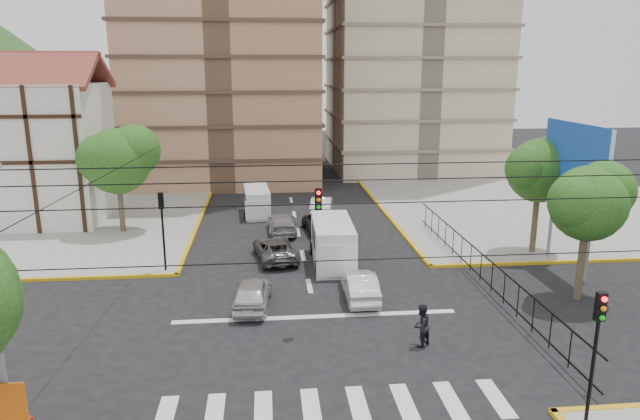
{
  "coord_description": "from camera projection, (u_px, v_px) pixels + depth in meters",
  "views": [
    {
      "loc": [
        -2.14,
        -22.82,
        11.08
      ],
      "look_at": [
        0.59,
        5.31,
        4.0
      ],
      "focal_mm": 32.0,
      "sensor_mm": 36.0,
      "label": 1
    }
  ],
  "objects": [
    {
      "name": "ground",
      "position": [
        318.0,
        328.0,
        24.92
      ],
      "size": [
        160.0,
        160.0,
        0.0
      ],
      "primitive_type": "plane",
      "color": "black",
      "rests_on": "ground"
    },
    {
      "name": "traffic_light_se",
      "position": [
        597.0,
        337.0,
        17.37
      ],
      "size": [
        0.28,
        0.22,
        4.4
      ],
      "color": "black",
      "rests_on": "ground"
    },
    {
      "name": "park_fence",
      "position": [
        480.0,
        283.0,
        30.11
      ],
      "size": [
        0.1,
        22.5,
        1.66
      ],
      "primitive_type": null,
      "color": "black",
      "rests_on": "ground"
    },
    {
      "name": "car_darkgrey_mid_right",
      "position": [
        319.0,
        222.0,
        39.19
      ],
      "size": [
        2.31,
        4.58,
        1.5
      ],
      "primitive_type": "imported",
      "rotation": [
        0.0,
        0.0,
        3.27
      ],
      "color": "#242527",
      "rests_on": "ground"
    },
    {
      "name": "car_silver_rear_left",
      "position": [
        282.0,
        223.0,
        39.25
      ],
      "size": [
        2.0,
        4.69,
        1.35
      ],
      "primitive_type": "imported",
      "rotation": [
        0.0,
        0.0,
        3.16
      ],
      "color": "#AEAEB3",
      "rests_on": "ground"
    },
    {
      "name": "car_silver_front_left",
      "position": [
        252.0,
        293.0,
        27.0
      ],
      "size": [
        1.99,
        4.21,
        1.39
      ],
      "primitive_type": "imported",
      "rotation": [
        0.0,
        0.0,
        3.06
      ],
      "color": "silver",
      "rests_on": "ground"
    },
    {
      "name": "billboard",
      "position": [
        575.0,
        165.0,
        30.61
      ],
      "size": [
        0.36,
        6.2,
        8.1
      ],
      "color": "slate",
      "rests_on": "ground"
    },
    {
      "name": "traffic_light_hanging",
      "position": [
        323.0,
        209.0,
        21.52
      ],
      "size": [
        18.0,
        9.12,
        0.92
      ],
      "color": "black",
      "rests_on": "ground"
    },
    {
      "name": "car_white_front_right",
      "position": [
        360.0,
        285.0,
        27.97
      ],
      "size": [
        1.53,
        4.21,
        1.38
      ],
      "primitive_type": "imported",
      "rotation": [
        0.0,
        0.0,
        3.13
      ],
      "color": "white",
      "rests_on": "ground"
    },
    {
      "name": "van_right_lane",
      "position": [
        333.0,
        245.0,
        32.61
      ],
      "size": [
        2.34,
        5.63,
        2.51
      ],
      "rotation": [
        0.0,
        0.0,
        -0.03
      ],
      "color": "silver",
      "rests_on": "ground"
    },
    {
      "name": "stop_line",
      "position": [
        316.0,
        317.0,
        26.08
      ],
      "size": [
        13.0,
        0.4,
        0.01
      ],
      "primitive_type": "cube",
      "color": "silver",
      "rests_on": "ground"
    },
    {
      "name": "van_left_lane",
      "position": [
        257.0,
        203.0,
        43.67
      ],
      "size": [
        2.11,
        4.72,
        2.08
      ],
      "rotation": [
        0.0,
        0.0,
        0.07
      ],
      "color": "silver",
      "rests_on": "ground"
    },
    {
      "name": "crosswalk_stripes",
      "position": [
        335.0,
        407.0,
        19.13
      ],
      "size": [
        12.0,
        2.4,
        0.01
      ],
      "primitive_type": "cube",
      "color": "silver",
      "rests_on": "ground"
    },
    {
      "name": "car_grey_mid_left",
      "position": [
        275.0,
        249.0,
        33.74
      ],
      "size": [
        2.86,
        4.94,
        1.29
      ],
      "primitive_type": "imported",
      "rotation": [
        0.0,
        0.0,
        3.3
      ],
      "color": "slate",
      "rests_on": "ground"
    },
    {
      "name": "car_white_rear_right",
      "position": [
        322.0,
        206.0,
        43.98
      ],
      "size": [
        2.24,
        4.57,
        1.44
      ],
      "primitive_type": "imported",
      "rotation": [
        0.0,
        0.0,
        2.97
      ],
      "color": "white",
      "rests_on": "ground"
    },
    {
      "name": "sidewalk_ne",
      "position": [
        541.0,
        208.0,
        46.09
      ],
      "size": [
        26.0,
        26.0,
        0.15
      ],
      "primitive_type": "cube",
      "color": "gray",
      "rests_on": "ground"
    },
    {
      "name": "traffic_light_nw",
      "position": [
        162.0,
        218.0,
        30.97
      ],
      "size": [
        0.28,
        0.22,
        4.4
      ],
      "color": "black",
      "rests_on": "ground"
    },
    {
      "name": "tree_park_a",
      "position": [
        590.0,
        200.0,
        26.87
      ],
      "size": [
        4.41,
        3.6,
        6.83
      ],
      "color": "#473828",
      "rests_on": "ground"
    },
    {
      "name": "sidewalk_nw",
      "position": [
        26.0,
        220.0,
        42.34
      ],
      "size": [
        26.0,
        26.0,
        0.15
      ],
      "primitive_type": "cube",
      "color": "gray",
      "rests_on": "ground"
    },
    {
      "name": "tudor_building",
      "position": [
        31.0,
        151.0,
        41.18
      ],
      "size": [
        10.8,
        8.05,
        12.23
      ],
      "color": "silver",
      "rests_on": "ground"
    },
    {
      "name": "tree_park_c",
      "position": [
        541.0,
        168.0,
        33.65
      ],
      "size": [
        4.65,
        3.8,
        7.25
      ],
      "color": "#473828",
      "rests_on": "ground"
    },
    {
      "name": "tree_tudor",
      "position": [
        118.0,
        158.0,
        38.0
      ],
      "size": [
        5.39,
        4.4,
        7.43
      ],
      "color": "#473828",
      "rests_on": "ground"
    },
    {
      "name": "pedestrian_crosswalk",
      "position": [
        421.0,
        325.0,
        23.15
      ],
      "size": [
        1.1,
        1.07,
        1.79
      ],
      "primitive_type": "imported",
      "rotation": [
        0.0,
        0.0,
        3.8
      ],
      "color": "black",
      "rests_on": "ground"
    },
    {
      "name": "district_sign",
      "position": [
        10.0,
        414.0,
        14.58
      ],
      "size": [
        0.9,
        0.12,
        3.2
      ],
      "color": "slate",
      "rests_on": "ground"
    }
  ]
}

